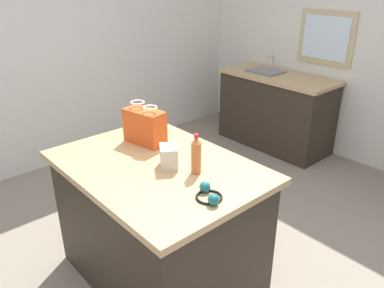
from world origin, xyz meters
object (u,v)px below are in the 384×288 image
small_box (169,157)px  ear_defenders (209,195)px  kitchen_island (159,223)px  shopping_bag (145,126)px  bottle (196,156)px

small_box → ear_defenders: (0.43, -0.06, -0.05)m
kitchen_island → small_box: small_box is taller
shopping_bag → small_box: size_ratio=2.27×
shopping_bag → small_box: 0.42m
bottle → ear_defenders: 0.31m
bottle → shopping_bag: bearing=177.0°
kitchen_island → small_box: 0.53m
small_box → kitchen_island: bearing=-158.4°
small_box → bottle: 0.19m
ear_defenders → shopping_bag: bearing=168.4°
shopping_bag → bottle: (0.57, -0.03, -0.01)m
kitchen_island → ear_defenders: 0.70m
kitchen_island → bottle: bearing=23.5°
small_box → bottle: (0.17, 0.08, 0.05)m
kitchen_island → small_box: size_ratio=9.69×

